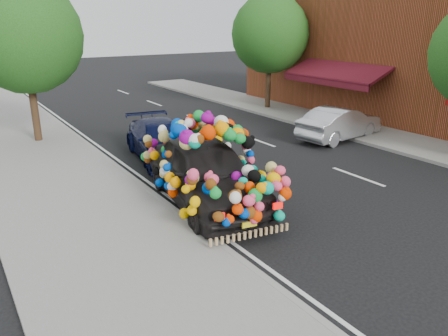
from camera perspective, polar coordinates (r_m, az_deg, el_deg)
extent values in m
plane|color=black|center=(11.64, 5.45, -4.42)|extent=(100.00, 100.00, 0.00)
cube|color=gray|center=(9.78, -15.02, -9.39)|extent=(4.00, 60.00, 0.12)
cube|color=gray|center=(10.43, -4.80, -6.87)|extent=(0.15, 60.00, 0.13)
cube|color=gray|center=(19.28, 19.24, 4.17)|extent=(3.00, 40.00, 0.12)
cube|color=#57101D|center=(21.18, 14.31, 12.17)|extent=(1.62, 5.20, 0.75)
cube|color=#57101D|center=(20.69, 12.77, 11.02)|extent=(0.06, 5.20, 0.35)
cylinder|color=#332114|center=(18.35, -23.52, 7.15)|extent=(0.28, 0.28, 2.73)
sphere|color=#194311|center=(18.08, -24.64, 15.42)|extent=(4.20, 4.20, 4.20)
cylinder|color=#332114|center=(23.74, 5.78, 10.79)|extent=(0.28, 0.28, 2.64)
sphere|color=#194311|center=(23.53, 5.99, 17.02)|extent=(4.00, 4.00, 4.00)
imported|color=black|center=(11.28, -2.42, -0.50)|extent=(2.79, 5.25, 1.70)
cube|color=red|center=(8.91, -0.59, -6.38)|extent=(0.23, 0.10, 0.14)
cube|color=red|center=(9.48, 7.04, -4.92)|extent=(0.23, 0.10, 0.14)
cube|color=yellow|center=(9.30, 3.34, -7.35)|extent=(0.34, 0.10, 0.12)
imported|color=black|center=(15.09, -8.11, 3.52)|extent=(2.57, 4.74, 1.31)
imported|color=#AEB0B6|center=(18.16, 14.89, 5.66)|extent=(4.10, 1.86, 1.30)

